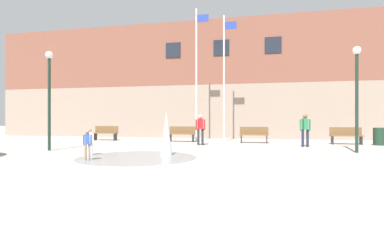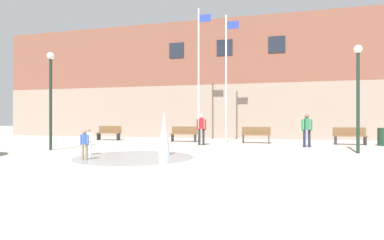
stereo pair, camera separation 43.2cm
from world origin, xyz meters
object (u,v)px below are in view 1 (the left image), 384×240
object	(u,v)px
child_running	(90,139)
flagpole_left	(197,71)
adult_watching	(200,127)
flagpole_right	(224,74)
park_bench_left_of_flagpoles	(182,134)
park_bench_under_right_flagpole	(254,134)
lamp_post_left_lane	(49,86)
trash_can	(379,136)
park_bench_far_right	(346,135)
teen_by_trashcan	(305,128)
child_with_pink_shirt	(87,142)
park_bench_far_left	(106,133)
lamp_post_right_lane	(357,84)

from	to	relation	value
child_running	flagpole_left	distance (m)	9.05
child_running	adult_watching	distance (m)	6.07
flagpole_right	flagpole_left	bearing A→B (deg)	180.00
park_bench_left_of_flagpoles	park_bench_under_right_flagpole	size ratio (longest dim) A/B	1.00
park_bench_under_right_flagpole	lamp_post_left_lane	world-z (taller)	lamp_post_left_lane
trash_can	park_bench_left_of_flagpoles	bearing A→B (deg)	179.01
park_bench_far_right	child_running	size ratio (longest dim) A/B	1.62
teen_by_trashcan	adult_watching	size ratio (longest dim) A/B	1.00
park_bench_far_right	child_with_pink_shirt	world-z (taller)	child_with_pink_shirt
flagpole_right	child_running	bearing A→B (deg)	-117.70
adult_watching	child_running	bearing A→B (deg)	123.04
teen_by_trashcan	adult_watching	distance (m)	5.13
child_running	park_bench_far_left	bearing A→B (deg)	176.71
teen_by_trashcan	trash_can	xyz separation A→B (m)	(3.87, 1.85, -0.48)
park_bench_left_of_flagpoles	flagpole_left	bearing A→B (deg)	38.90
lamp_post_left_lane	park_bench_far_left	bearing A→B (deg)	97.13
park_bench_under_right_flagpole	child_with_pink_shirt	bearing A→B (deg)	-121.20
teen_by_trashcan	adult_watching	xyz separation A→B (m)	(-5.13, -0.06, 0.00)
park_bench_left_of_flagpoles	park_bench_far_left	bearing A→B (deg)	178.27
lamp_post_right_lane	trash_can	world-z (taller)	lamp_post_right_lane
park_bench_far_left	flagpole_right	bearing A→B (deg)	3.64
park_bench_far_left	child_running	world-z (taller)	child_running
park_bench_far_right	lamp_post_right_lane	xyz separation A→B (m)	(-0.74, -4.28, 2.26)
park_bench_under_right_flagpole	flagpole_right	world-z (taller)	flagpole_right
lamp_post_right_lane	trash_can	xyz separation A→B (m)	(2.25, 4.06, -2.28)
park_bench_left_of_flagpoles	child_running	world-z (taller)	child_running
teen_by_trashcan	child_running	bearing A→B (deg)	-65.85
teen_by_trashcan	lamp_post_right_lane	size ratio (longest dim) A/B	0.38
park_bench_left_of_flagpoles	child_running	size ratio (longest dim) A/B	1.62
teen_by_trashcan	lamp_post_left_lane	xyz separation A→B (m)	(-10.93, -4.09, 1.80)
park_bench_far_left	trash_can	world-z (taller)	park_bench_far_left
child_with_pink_shirt	lamp_post_left_lane	bearing A→B (deg)	-154.40
park_bench_far_right	teen_by_trashcan	distance (m)	3.17
park_bench_far_left	park_bench_under_right_flagpole	xyz separation A→B (m)	(9.27, -0.19, 0.00)
park_bench_under_right_flagpole	flagpole_right	xyz separation A→B (m)	(-1.74, 0.67, 3.55)
lamp_post_left_lane	park_bench_under_right_flagpole	bearing A→B (deg)	35.63
lamp_post_left_lane	child_running	bearing A→B (deg)	-23.29
park_bench_far_right	flagpole_right	xyz separation A→B (m)	(-6.55, 0.60, 3.55)
flagpole_right	lamp_post_left_lane	distance (m)	9.63
flagpole_right	lamp_post_right_lane	bearing A→B (deg)	-40.03
park_bench_far_left	park_bench_far_right	distance (m)	14.08
park_bench_left_of_flagpoles	teen_by_trashcan	bearing A→B (deg)	-17.01
teen_by_trashcan	adult_watching	world-z (taller)	same
park_bench_left_of_flagpoles	child_with_pink_shirt	distance (m)	8.62
park_bench_far_right	flagpole_left	world-z (taller)	flagpole_left
park_bench_left_of_flagpoles	park_bench_far_right	size ratio (longest dim) A/B	1.00
park_bench_under_right_flagpole	lamp_post_right_lane	bearing A→B (deg)	-45.96
flagpole_right	park_bench_far_right	bearing A→B (deg)	-5.24
park_bench_far_left	park_bench_left_of_flagpoles	bearing A→B (deg)	-1.73
park_bench_far_right	lamp_post_left_lane	xyz separation A→B (m)	(-13.29, -6.16, 2.26)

